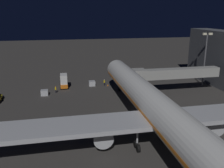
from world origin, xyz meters
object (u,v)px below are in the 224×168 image
cargo_truck_aft (64,81)px  baggage_container_spare (92,83)px  traffic_cone_nose_port (122,84)px  apron_floodlight_mast (205,55)px  ground_crew_by_belt_loader (56,89)px  airliner_at_gate (158,111)px  traffic_cone_nose_starboard (108,85)px  ground_crew_marshaller_fwd (104,82)px  baggage_container_near_belt (45,93)px  jet_bridge (170,74)px

cargo_truck_aft → baggage_container_spare: cargo_truck_aft is taller
traffic_cone_nose_port → baggage_container_spare: bearing=-8.1°
apron_floodlight_mast → traffic_cone_nose_port: apron_floodlight_mast is taller
ground_crew_by_belt_loader → airliner_at_gate: bearing=120.4°
apron_floodlight_mast → cargo_truck_aft: size_ratio=3.06×
apron_floodlight_mast → airliner_at_gate: bearing=47.4°
ground_crew_by_belt_loader → traffic_cone_nose_port: 19.69m
apron_floodlight_mast → traffic_cone_nose_starboard: size_ratio=27.99×
apron_floodlight_mast → ground_crew_marshaller_fwd: apron_floodlight_mast is taller
cargo_truck_aft → baggage_container_spare: size_ratio=2.67×
cargo_truck_aft → baggage_container_near_belt: cargo_truck_aft is taller
airliner_at_gate → ground_crew_marshaller_fwd: (3.14, -33.34, -4.19)m
ground_crew_marshaller_fwd → jet_bridge: bearing=146.8°
baggage_container_near_belt → ground_crew_marshaller_fwd: size_ratio=0.97×
airliner_at_gate → cargo_truck_aft: bearing=-66.2°
airliner_at_gate → ground_crew_by_belt_loader: size_ratio=36.30×
apron_floodlight_mast → traffic_cone_nose_port: (23.30, -4.96, -8.81)m
ground_crew_marshaller_fwd → airliner_at_gate: bearing=95.4°
cargo_truck_aft → traffic_cone_nose_port: bearing=176.8°
ground_crew_marshaller_fwd → cargo_truck_aft: bearing=-1.7°
baggage_container_spare → traffic_cone_nose_port: baggage_container_spare is taller
jet_bridge → cargo_truck_aft: 29.84m
baggage_container_near_belt → ground_crew_marshaller_fwd: ground_crew_marshaller_fwd is taller
baggage_container_near_belt → traffic_cone_nose_starboard: bearing=-164.2°
jet_bridge → baggage_container_near_belt: 33.43m
airliner_at_gate → cargo_truck_aft: size_ratio=13.30×
apron_floodlight_mast → cargo_truck_aft: 41.40m
ground_crew_marshaller_fwd → traffic_cone_nose_starboard: 1.36m
cargo_truck_aft → ground_crew_marshaller_fwd: (-11.72, 0.35, -0.95)m
baggage_container_near_belt → traffic_cone_nose_starboard: 18.49m
jet_bridge → apron_floodlight_mast: bearing=-159.1°
baggage_container_near_belt → ground_crew_marshaller_fwd: bearing=-161.5°
airliner_at_gate → traffic_cone_nose_starboard: airliner_at_gate is taller
cargo_truck_aft → baggage_container_near_belt: (5.13, 5.98, -1.28)m
apron_floodlight_mast → ground_crew_marshaller_fwd: (28.64, -5.56, -8.04)m
baggage_container_near_belt → ground_crew_marshaller_fwd: 17.77m
baggage_container_near_belt → baggage_container_spare: bearing=-154.5°
apron_floodlight_mast → baggage_container_near_belt: size_ratio=8.39×
ground_crew_marshaller_fwd → apron_floodlight_mast: bearing=169.0°
baggage_container_near_belt → traffic_cone_nose_starboard: baggage_container_near_belt is taller
jet_bridge → ground_crew_marshaller_fwd: (15.91, -10.42, -4.32)m
airliner_at_gate → ground_crew_by_belt_loader: 34.13m
jet_bridge → apron_floodlight_mast: 14.13m
jet_bridge → traffic_cone_nose_starboard: size_ratio=43.63×
ground_crew_by_belt_loader → baggage_container_near_belt: bearing=27.9°
airliner_at_gate → apron_floodlight_mast: 37.90m
baggage_container_spare → baggage_container_near_belt: bearing=25.5°
ground_crew_marshaller_fwd → traffic_cone_nose_starboard: (-0.94, 0.60, -0.78)m
airliner_at_gate → baggage_container_spare: size_ratio=35.56×
apron_floodlight_mast → cargo_truck_aft: apron_floodlight_mast is taller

